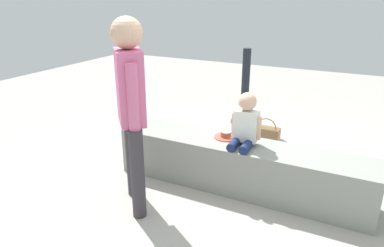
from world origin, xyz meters
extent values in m
plane|color=#A19E95|center=(0.00, 0.00, 0.00)|extent=(12.00, 12.00, 0.00)
cube|color=gray|center=(0.00, 0.00, 0.23)|extent=(2.36, 0.45, 0.45)
cylinder|color=#15224B|center=(-0.02, -0.10, 0.49)|extent=(0.09, 0.25, 0.08)
cylinder|color=#15224B|center=(0.09, -0.10, 0.49)|extent=(0.09, 0.25, 0.08)
cube|color=white|center=(0.04, 0.01, 0.63)|extent=(0.21, 0.14, 0.28)
sphere|color=#DBAD8C|center=(0.04, 0.01, 0.86)|extent=(0.16, 0.16, 0.16)
cylinder|color=#DBAD8C|center=(-0.08, 0.02, 0.63)|extent=(0.05, 0.05, 0.21)
cylinder|color=#DBAD8C|center=(0.15, 0.01, 0.63)|extent=(0.05, 0.05, 0.21)
cylinder|color=#343037|center=(-0.58, -0.80, 0.38)|extent=(0.11, 0.11, 0.76)
cylinder|color=#343037|center=(-0.82, -0.54, 0.38)|extent=(0.11, 0.11, 0.76)
cube|color=#D56493|center=(-0.70, -0.67, 1.06)|extent=(0.36, 0.37, 0.59)
sphere|color=#DBAD8C|center=(-0.70, -0.67, 1.47)|extent=(0.24, 0.24, 0.24)
cylinder|color=#D56493|center=(-0.58, -0.80, 1.00)|extent=(0.09, 0.09, 0.55)
cylinder|color=#D56493|center=(-0.82, -0.55, 1.00)|extent=(0.09, 0.09, 0.55)
cylinder|color=#E0594C|center=(-0.17, 0.07, 0.46)|extent=(0.22, 0.22, 0.01)
cylinder|color=brown|center=(-0.17, 0.07, 0.49)|extent=(0.10, 0.10, 0.05)
cylinder|color=pink|center=(-0.17, 0.07, 0.52)|extent=(0.10, 0.10, 0.01)
cube|color=silver|center=(-0.11, 0.06, 0.47)|extent=(0.11, 0.04, 0.00)
cube|color=#59C6B2|center=(0.65, 0.45, 0.15)|extent=(0.25, 0.09, 0.29)
torus|color=white|center=(0.59, 0.45, 0.29)|extent=(0.10, 0.01, 0.10)
torus|color=white|center=(0.70, 0.45, 0.29)|extent=(0.10, 0.01, 0.10)
cylinder|color=black|center=(-0.54, 1.72, 0.02)|extent=(0.36, 0.36, 0.04)
cylinder|color=black|center=(-0.54, 1.72, 0.55)|extent=(0.11, 0.11, 1.02)
cylinder|color=silver|center=(0.97, 0.42, 0.09)|extent=(0.07, 0.07, 0.18)
cone|color=silver|center=(0.97, 0.42, 0.20)|extent=(0.06, 0.06, 0.03)
cylinder|color=blue|center=(0.97, 0.42, 0.22)|extent=(0.03, 0.03, 0.02)
cylinder|color=red|center=(0.17, 0.71, 0.05)|extent=(0.09, 0.09, 0.09)
cube|color=white|center=(-0.28, 0.69, 0.07)|extent=(0.32, 0.33, 0.14)
cube|color=black|center=(-0.60, 0.50, 0.11)|extent=(0.32, 0.13, 0.21)
torus|color=black|center=(-0.60, 0.50, 0.21)|extent=(0.24, 0.01, 0.24)
cube|color=brown|center=(-0.04, 1.07, 0.12)|extent=(0.32, 0.14, 0.24)
torus|color=brown|center=(-0.04, 1.07, 0.24)|extent=(0.23, 0.01, 0.23)
camera|label=1|loc=(0.95, -2.85, 1.75)|focal=33.14mm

